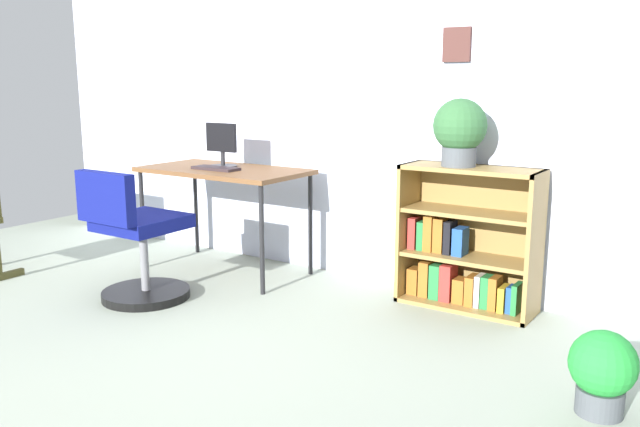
% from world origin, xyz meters
% --- Properties ---
extents(ground_plane, '(6.24, 6.24, 0.00)m').
position_xyz_m(ground_plane, '(0.00, 0.00, 0.00)').
color(ground_plane, '#929D8B').
extents(wall_back, '(5.20, 0.12, 2.50)m').
position_xyz_m(wall_back, '(0.00, 2.15, 1.25)').
color(wall_back, silver).
rests_on(wall_back, ground_plane).
extents(desk, '(1.13, 0.60, 0.71)m').
position_xyz_m(desk, '(-0.59, 1.71, 0.66)').
color(desk, brown).
rests_on(desk, ground_plane).
extents(monitor, '(0.25, 0.19, 0.30)m').
position_xyz_m(monitor, '(-0.63, 1.74, 0.85)').
color(monitor, '#262628').
rests_on(monitor, desk).
extents(keyboard, '(0.33, 0.13, 0.02)m').
position_xyz_m(keyboard, '(-0.58, 1.63, 0.72)').
color(keyboard, '#2B2023').
rests_on(keyboard, desk).
extents(office_chair, '(0.52, 0.55, 0.79)m').
position_xyz_m(office_chair, '(-0.60, 0.95, 0.35)').
color(office_chair, black).
rests_on(office_chair, ground_plane).
extents(bookshelf_low, '(0.78, 0.30, 0.82)m').
position_xyz_m(bookshelf_low, '(1.04, 1.95, 0.36)').
color(bookshelf_low, olive).
rests_on(bookshelf_low, ground_plane).
extents(potted_plant_on_shelf, '(0.30, 0.30, 0.38)m').
position_xyz_m(potted_plant_on_shelf, '(0.99, 1.90, 1.02)').
color(potted_plant_on_shelf, '#474C51').
rests_on(potted_plant_on_shelf, bookshelf_low).
extents(potted_plant_floor, '(0.26, 0.26, 0.34)m').
position_xyz_m(potted_plant_floor, '(1.96, 1.02, 0.18)').
color(potted_plant_floor, '#474C51').
rests_on(potted_plant_floor, ground_plane).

